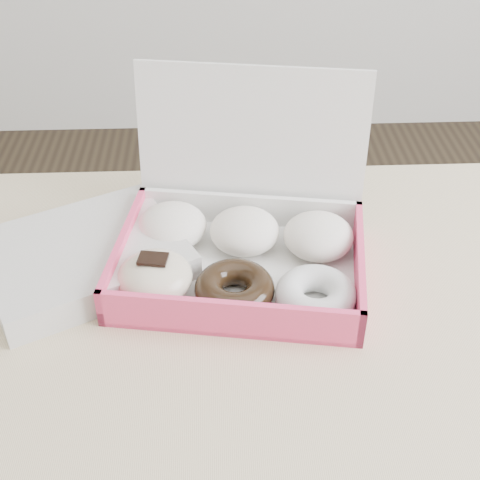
{
  "coord_description": "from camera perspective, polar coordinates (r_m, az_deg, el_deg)",
  "views": [
    {
      "loc": [
        -0.25,
        -0.51,
        1.3
      ],
      "look_at": [
        -0.22,
        0.14,
        0.81
      ],
      "focal_mm": 50.0,
      "sensor_mm": 36.0,
      "label": 1
    }
  ],
  "objects": [
    {
      "name": "table",
      "position": [
        0.84,
        16.03,
        -12.61
      ],
      "size": [
        1.2,
        0.8,
        0.75
      ],
      "color": "tan",
      "rests_on": "ground"
    },
    {
      "name": "newspapers",
      "position": [
        0.87,
        -13.22,
        -1.41
      ],
      "size": [
        0.3,
        0.28,
        0.04
      ],
      "primitive_type": "cube",
      "rotation": [
        0.0,
        0.0,
        0.47
      ],
      "color": "silver",
      "rests_on": "table"
    },
    {
      "name": "donut_box",
      "position": [
        0.84,
        -0.09,
        -0.37
      ],
      "size": [
        0.34,
        0.3,
        0.22
      ],
      "rotation": [
        0.0,
        0.0,
        -0.16
      ],
      "color": "white",
      "rests_on": "table"
    }
  ]
}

